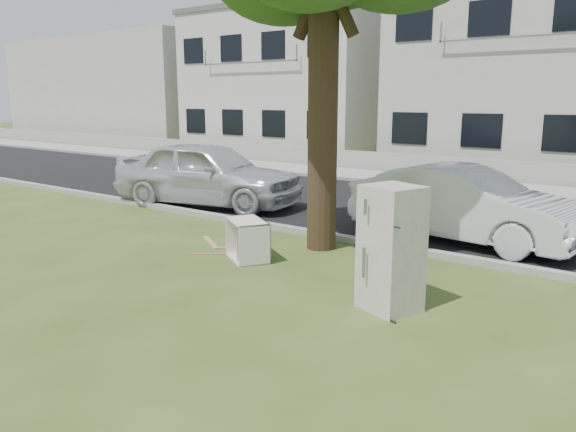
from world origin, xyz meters
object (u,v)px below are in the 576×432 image
Objects in this scene: cabinet at (247,240)px; car_center at (463,204)px; fridge at (391,249)px; car_left at (208,173)px.

car_center is (2.51, 3.45, 0.38)m from cabinet.
cabinet is at bearing -172.91° from fridge.
fridge is 8.05m from car_left.
car_center is 0.90× the size of car_left.
car_center is 6.59m from car_left.
car_left is at bearing 170.99° from fridge.
cabinet is 0.20× the size of car_center.
car_center reaches higher than cabinet.
car_left reaches higher than car_center.
car_left reaches higher than fridge.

